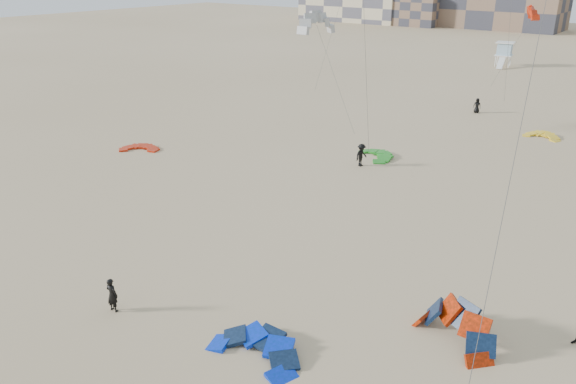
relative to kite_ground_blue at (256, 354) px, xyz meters
The scene contains 13 objects.
ground 3.46m from the kite_ground_blue, behind, with size 320.00×320.00×0.00m, color tan.
kite_ground_blue is the anchor object (origin of this frame).
kite_ground_orange 8.67m from the kite_ground_blue, 43.88° to the left, with size 4.12×2.94×2.82m, color #FF2905, non-canonical shape.
kite_ground_red 30.48m from the kite_ground_blue, 150.33° to the left, with size 3.13×3.31×0.42m, color red, non-canonical shape.
kite_ground_green 27.58m from the kite_ground_blue, 108.70° to the left, with size 3.42×3.61×0.57m, color green, non-canonical shape.
kite_ground_yellow 40.73m from the kite_ground_blue, 88.87° to the left, with size 3.06×3.16×0.77m, color #F6A31F, non-canonical shape.
kitesurfer_main 7.71m from the kite_ground_blue, 167.50° to the right, with size 0.63×0.42×1.74m, color black.
kitesurfer_c 24.89m from the kite_ground_blue, 110.45° to the left, with size 1.21×0.70×1.87m, color black.
kitesurfer_e 46.83m from the kite_ground_blue, 99.29° to the left, with size 0.79×0.52×1.62m, color black.
kite_fly_grey 35.98m from the kite_ground_blue, 120.87° to the left, with size 7.94×4.68×10.37m.
kite_fly_red 59.49m from the kite_ground_blue, 96.30° to the left, with size 5.29×4.17×10.14m.
lifeguard_tower_far 79.86m from the kite_ground_blue, 100.96° to the left, with size 3.08×5.37×3.76m.
condo_fill_left 138.55m from the kite_ground_blue, 112.70° to the left, with size 12.00×10.00×8.00m, color brown.
Camera 1 is at (16.35, -14.29, 15.39)m, focal length 35.00 mm.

